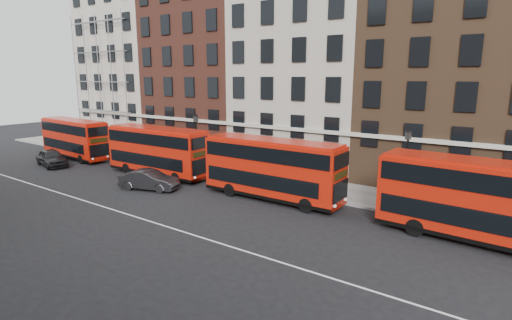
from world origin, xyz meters
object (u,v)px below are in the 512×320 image
Objects in this scene: bus_a at (74,138)px; bus_b at (157,150)px; car_rear at (52,158)px; car_front at (149,180)px; bus_c at (272,168)px; bus_d at (483,200)px.

bus_b is at bearing 3.67° from bus_a.
car_rear is at bearing -164.92° from bus_b.
bus_a reaches higher than car_rear.
car_front is at bearing -8.27° from bus_a.
bus_a is 4.10m from car_rear.
bus_a is 2.08× the size of car_rear.
bus_c reaches higher than bus_b.
car_rear is 1.04× the size of car_front.
car_front is at bearing -160.16° from bus_c.
bus_c is (25.26, -0.00, 0.10)m from bus_a.
bus_b is 2.13× the size of car_rear.
bus_b is at bearing 21.95° from car_front.
bus_c is 2.23× the size of car_front.
car_front is at bearing -78.20° from car_rear.
bus_a is at bearing 37.08° from car_rear.
bus_a is at bearing 59.44° from car_front.
bus_b is 12.11m from car_rear.
bus_a is 13.17m from bus_b.
bus_b is 12.10m from bus_c.
bus_b is at bearing -177.32° from bus_d.
bus_c is 13.17m from bus_d.
bus_d reaches higher than bus_b.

